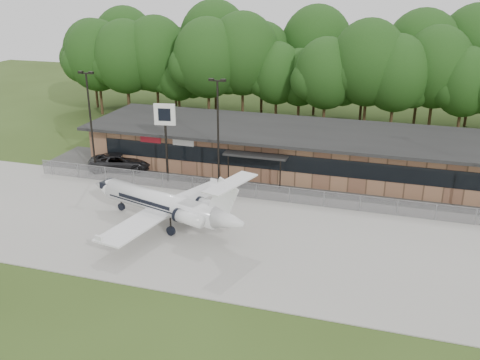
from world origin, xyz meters
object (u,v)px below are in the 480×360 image
(terminal, at_px, (289,148))
(pole_sign, at_px, (165,123))
(business_jet, at_px, (167,205))
(suv, at_px, (120,162))

(terminal, xyz_separation_m, pole_sign, (-10.29, -7.14, 3.65))
(terminal, height_order, business_jet, business_jet)
(business_jet, relative_size, pole_sign, 2.00)
(pole_sign, bearing_deg, business_jet, -74.45)
(business_jet, height_order, suv, business_jet)
(terminal, distance_m, pole_sign, 13.05)
(terminal, bearing_deg, pole_sign, -145.24)
(terminal, distance_m, business_jet, 17.37)
(terminal, relative_size, pole_sign, 5.39)
(business_jet, bearing_deg, pole_sign, 130.77)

